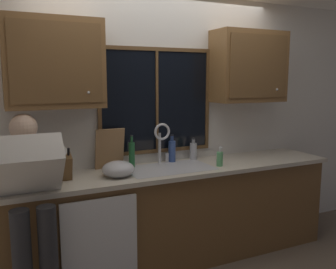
# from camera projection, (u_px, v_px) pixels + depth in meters

# --- Properties ---
(back_wall) EXTENTS (5.67, 0.12, 2.55)m
(back_wall) POSITION_uv_depth(u_px,v_px,m) (155.00, 126.00, 3.62)
(back_wall) COLOR silver
(back_wall) RESTS_ON floor
(window_glass) EXTENTS (1.10, 0.02, 0.95)m
(window_glass) POSITION_uv_depth(u_px,v_px,m) (156.00, 101.00, 3.51)
(window_glass) COLOR black
(window_frame_top) EXTENTS (1.17, 0.02, 0.04)m
(window_frame_top) POSITION_uv_depth(u_px,v_px,m) (157.00, 49.00, 3.43)
(window_frame_top) COLOR brown
(window_frame_bottom) EXTENTS (1.17, 0.02, 0.04)m
(window_frame_bottom) POSITION_uv_depth(u_px,v_px,m) (157.00, 151.00, 3.58)
(window_frame_bottom) COLOR brown
(window_frame_left) EXTENTS (0.03, 0.02, 0.95)m
(window_frame_left) POSITION_uv_depth(u_px,v_px,m) (99.00, 103.00, 3.27)
(window_frame_left) COLOR brown
(window_frame_right) EXTENTS (0.03, 0.02, 0.95)m
(window_frame_right) POSITION_uv_depth(u_px,v_px,m) (207.00, 100.00, 3.74)
(window_frame_right) COLOR brown
(window_mullion_center) EXTENTS (0.02, 0.02, 0.95)m
(window_mullion_center) POSITION_uv_depth(u_px,v_px,m) (157.00, 101.00, 3.50)
(window_mullion_center) COLOR brown
(lower_cabinet_run) EXTENTS (3.27, 0.58, 0.88)m
(lower_cabinet_run) POSITION_uv_depth(u_px,v_px,m) (170.00, 217.00, 3.43)
(lower_cabinet_run) COLOR brown
(lower_cabinet_run) RESTS_ON floor
(countertop) EXTENTS (3.33, 0.62, 0.04)m
(countertop) POSITION_uv_depth(u_px,v_px,m) (171.00, 170.00, 3.34)
(countertop) COLOR beige
(countertop) RESTS_ON lower_cabinet_run
(dishwasher_front) EXTENTS (0.60, 0.02, 0.74)m
(dishwasher_front) POSITION_uv_depth(u_px,v_px,m) (100.00, 244.00, 2.83)
(dishwasher_front) COLOR white
(upper_cabinet_left) EXTENTS (0.77, 0.36, 0.72)m
(upper_cabinet_left) POSITION_uv_depth(u_px,v_px,m) (54.00, 64.00, 2.91)
(upper_cabinet_left) COLOR brown
(upper_cabinet_right) EXTENTS (0.77, 0.36, 0.72)m
(upper_cabinet_right) POSITION_uv_depth(u_px,v_px,m) (249.00, 67.00, 3.72)
(upper_cabinet_right) COLOR brown
(sink) EXTENTS (0.80, 0.46, 0.21)m
(sink) POSITION_uv_depth(u_px,v_px,m) (169.00, 178.00, 3.36)
(sink) COLOR #B7B7BC
(sink) RESTS_ON lower_cabinet_run
(faucet) EXTENTS (0.18, 0.09, 0.40)m
(faucet) POSITION_uv_depth(u_px,v_px,m) (162.00, 138.00, 3.47)
(faucet) COLOR silver
(faucet) RESTS_ON countertop
(person_standing) EXTENTS (0.53, 0.72, 1.47)m
(person_standing) POSITION_uv_depth(u_px,v_px,m) (30.00, 193.00, 2.58)
(person_standing) COLOR #262628
(person_standing) RESTS_ON floor
(knife_block) EXTENTS (0.12, 0.18, 0.32)m
(knife_block) POSITION_uv_depth(u_px,v_px,m) (64.00, 167.00, 2.94)
(knife_block) COLOR brown
(knife_block) RESTS_ON countertop
(cutting_board) EXTENTS (0.26, 0.10, 0.38)m
(cutting_board) POSITION_uv_depth(u_px,v_px,m) (110.00, 149.00, 3.29)
(cutting_board) COLOR #997047
(cutting_board) RESTS_ON countertop
(mixing_bowl) EXTENTS (0.27, 0.27, 0.14)m
(mixing_bowl) POSITION_uv_depth(u_px,v_px,m) (118.00, 169.00, 3.06)
(mixing_bowl) COLOR #B7B7BC
(mixing_bowl) RESTS_ON countertop
(soap_dispenser) EXTENTS (0.06, 0.07, 0.19)m
(soap_dispenser) POSITION_uv_depth(u_px,v_px,m) (220.00, 158.00, 3.42)
(soap_dispenser) COLOR #59A566
(soap_dispenser) RESTS_ON countertop
(bottle_green_glass) EXTENTS (0.07, 0.07, 0.27)m
(bottle_green_glass) POSITION_uv_depth(u_px,v_px,m) (172.00, 151.00, 3.59)
(bottle_green_glass) COLOR #334C8C
(bottle_green_glass) RESTS_ON countertop
(bottle_tall_clear) EXTENTS (0.06, 0.06, 0.30)m
(bottle_tall_clear) POSITION_uv_depth(u_px,v_px,m) (132.00, 154.00, 3.36)
(bottle_tall_clear) COLOR #1E592D
(bottle_tall_clear) RESTS_ON countertop
(bottle_amber_small) EXTENTS (0.07, 0.07, 0.22)m
(bottle_amber_small) POSITION_uv_depth(u_px,v_px,m) (193.00, 151.00, 3.69)
(bottle_amber_small) COLOR #B7B7BC
(bottle_amber_small) RESTS_ON countertop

